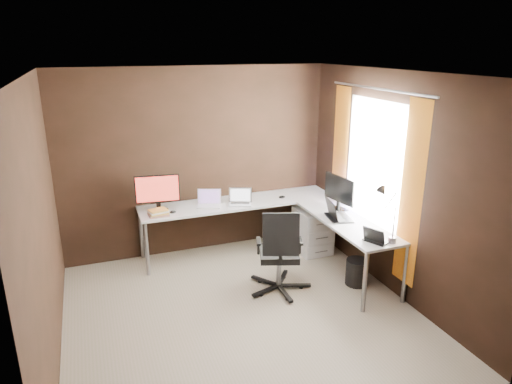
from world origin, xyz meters
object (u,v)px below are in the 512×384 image
Objects in this scene: drawer_pedestal at (313,231)px; office_chair at (279,267)px; desk_lamp at (386,207)px; monitor_right at (339,191)px; book_stack at (158,213)px; laptop_white at (209,202)px; monitor_left at (158,191)px; laptop_black_small at (375,238)px; wastebasket at (357,272)px; laptop_black_big at (336,214)px; laptop_silver at (240,201)px.

office_chair is (-0.86, -0.83, -0.00)m from drawer_pedestal.
monitor_right is at bearing 75.21° from desk_lamp.
book_stack is 1.64m from office_chair.
laptop_white is at bearing 132.66° from office_chair.
monitor_left is 2.29m from monitor_right.
laptop_black_small is 0.73m from wastebasket.
desk_lamp is at bearing -86.42° from drawer_pedestal.
monitor_right is 1.05m from laptop_black_small.
office_chair is (-0.82, -0.16, -0.48)m from laptop_black_big.
laptop_black_small is at bearing -100.56° from wastebasket.
laptop_silver is at bearing 2.64° from book_stack.
laptop_black_small is at bearing -38.12° from laptop_silver.
laptop_silver is at bearing 50.39° from monitor_right.
laptop_silver is 0.86× the size of laptop_black_big.
laptop_white reaches higher than laptop_silver.
book_stack is 0.42× the size of desk_lamp.
monitor_left is at bearing 128.03° from desk_lamp.
drawer_pedestal is at bearing -2.67° from monitor_left.
monitor_right reaches higher than office_chair.
laptop_white is 0.36× the size of office_chair.
monitor_left is at bearing -160.30° from laptop_white.
desk_lamp is (0.09, -0.01, 0.35)m from laptop_black_small.
monitor_right is (2.17, -0.75, -0.01)m from monitor_left.
office_chair is at bearing -136.10° from drawer_pedestal.
wastebasket is at bearing -28.97° from laptop_silver.
laptop_black_small reaches higher than book_stack.
office_chair is at bearing 104.06° from monitor_right.
monitor_left is 1.82× the size of laptop_black_small.
monitor_right is 0.87× the size of desk_lamp.
wastebasket is (2.12, -1.23, -0.61)m from book_stack.
wastebasket is (0.12, -0.36, -0.63)m from laptop_black_big.
drawer_pedestal is 0.83m from laptop_black_big.
drawer_pedestal is 1.11× the size of monitor_right.
wastebasket is (2.10, -1.37, -0.84)m from monitor_left.
monitor_right reaches higher than laptop_silver.
laptop_black_big is 2.19m from book_stack.
monitor_left is at bearing 78.69° from book_stack.
laptop_black_big is (-0.05, -0.67, 0.48)m from drawer_pedestal.
desk_lamp reaches higher than drawer_pedestal.
laptop_white is at bearing 117.54° from desk_lamp.
laptop_silver reaches higher than laptop_black_small.
book_stack is (-1.09, -0.05, -0.01)m from laptop_silver.
book_stack is (-2.05, 1.62, -0.00)m from laptop_black_small.
drawer_pedestal is 1.44× the size of laptop_black_big.
desk_lamp is at bearing -37.37° from book_stack.
desk_lamp is at bearing 168.04° from monitor_right.
laptop_silver is at bearing 5.06° from laptop_black_small.
laptop_white is (-1.37, 0.34, 0.48)m from drawer_pedestal.
desk_lamp is 1.05m from wastebasket.
wastebasket is at bearing 7.57° from office_chair.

